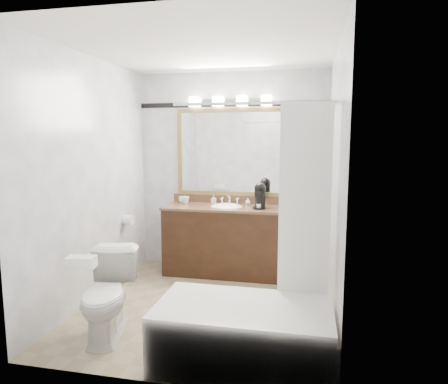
% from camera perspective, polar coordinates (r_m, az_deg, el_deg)
% --- Properties ---
extents(room, '(2.42, 2.62, 2.52)m').
position_cam_1_polar(room, '(3.85, -2.70, 1.30)').
color(room, gray).
rests_on(room, ground).
extents(vanity, '(1.53, 0.58, 0.97)m').
position_cam_1_polar(vanity, '(4.97, 0.36, -6.70)').
color(vanity, black).
rests_on(vanity, ground).
extents(mirror, '(1.40, 0.04, 1.10)m').
position_cam_1_polar(mirror, '(5.08, 0.98, 5.68)').
color(mirror, olive).
rests_on(mirror, room).
extents(vanity_light_bar, '(1.02, 0.14, 0.12)m').
position_cam_1_polar(vanity_light_bar, '(5.05, 0.87, 12.87)').
color(vanity_light_bar, silver).
rests_on(vanity_light_bar, room).
extents(accent_stripe, '(2.40, 0.01, 0.06)m').
position_cam_1_polar(accent_stripe, '(5.11, 1.02, 12.43)').
color(accent_stripe, black).
rests_on(accent_stripe, room).
extents(bathtub, '(1.30, 0.75, 1.96)m').
position_cam_1_polar(bathtub, '(3.16, 3.30, -18.57)').
color(bathtub, white).
rests_on(bathtub, ground).
extents(tp_roll, '(0.11, 0.12, 0.12)m').
position_cam_1_polar(tp_roll, '(4.95, -13.56, -3.92)').
color(tp_roll, white).
rests_on(tp_roll, room).
extents(toilet, '(0.54, 0.78, 0.72)m').
position_cam_1_polar(toilet, '(3.62, -16.27, -13.95)').
color(toilet, white).
rests_on(toilet, ground).
extents(tissue_box, '(0.23, 0.15, 0.09)m').
position_cam_1_polar(tissue_box, '(3.19, -19.72, -9.41)').
color(tissue_box, white).
rests_on(tissue_box, toilet).
extents(coffee_maker, '(0.16, 0.20, 0.31)m').
position_cam_1_polar(coffee_maker, '(4.77, 5.15, -0.42)').
color(coffee_maker, black).
rests_on(coffee_maker, vanity).
extents(cup_left, '(0.11, 0.11, 0.08)m').
position_cam_1_polar(cup_left, '(5.16, -5.89, -1.10)').
color(cup_left, white).
rests_on(cup_left, vanity).
extents(cup_right, '(0.12, 0.12, 0.09)m').
position_cam_1_polar(cup_right, '(5.14, -5.50, -1.12)').
color(cup_right, white).
rests_on(cup_right, vanity).
extents(soap_bottle_a, '(0.06, 0.06, 0.11)m').
position_cam_1_polar(soap_bottle_a, '(5.07, -1.49, -1.08)').
color(soap_bottle_a, white).
rests_on(soap_bottle_a, vanity).
extents(soap_bottle_b, '(0.07, 0.07, 0.08)m').
position_cam_1_polar(soap_bottle_b, '(5.01, 3.43, -1.36)').
color(soap_bottle_b, white).
rests_on(soap_bottle_b, vanity).
extents(soap_bar, '(0.08, 0.07, 0.02)m').
position_cam_1_polar(soap_bar, '(5.00, 0.71, -1.71)').
color(soap_bar, beige).
rests_on(soap_bar, vanity).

